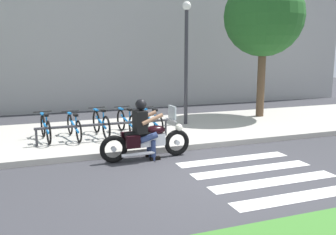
{
  "coord_description": "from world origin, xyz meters",
  "views": [
    {
      "loc": [
        -3.47,
        -6.53,
        2.53
      ],
      "look_at": [
        -0.36,
        1.82,
        0.92
      ],
      "focal_mm": 39.45,
      "sensor_mm": 36.0,
      "label": 1
    }
  ],
  "objects_px": {
    "motorcycle": "(147,140)",
    "bicycle_2": "(101,124)",
    "rider": "(143,125)",
    "bike_rack": "(105,126)",
    "bicycle_0": "(46,128)",
    "bicycle_3": "(127,122)",
    "street_lamp": "(186,52)",
    "tree_near_rack": "(264,17)",
    "bicycle_4": "(151,121)",
    "bicycle_1": "(74,127)"
  },
  "relations": [
    {
      "from": "bicycle_3",
      "to": "bike_rack",
      "type": "height_order",
      "value": "bicycle_3"
    },
    {
      "from": "bicycle_2",
      "to": "street_lamp",
      "type": "height_order",
      "value": "street_lamp"
    },
    {
      "from": "tree_near_rack",
      "to": "bicycle_4",
      "type": "bearing_deg",
      "value": -164.96
    },
    {
      "from": "bicycle_0",
      "to": "bike_rack",
      "type": "relative_size",
      "value": 0.44
    },
    {
      "from": "rider",
      "to": "tree_near_rack",
      "type": "relative_size",
      "value": 0.28
    },
    {
      "from": "bike_rack",
      "to": "tree_near_rack",
      "type": "xyz_separation_m",
      "value": [
        6.1,
        1.79,
        3.15
      ]
    },
    {
      "from": "bicycle_0",
      "to": "bicycle_3",
      "type": "bearing_deg",
      "value": -0.01
    },
    {
      "from": "bicycle_4",
      "to": "bike_rack",
      "type": "xyz_separation_m",
      "value": [
        -1.49,
        -0.55,
        0.08
      ]
    },
    {
      "from": "motorcycle",
      "to": "bicycle_0",
      "type": "xyz_separation_m",
      "value": [
        -2.18,
        2.1,
        0.04
      ]
    },
    {
      "from": "bicycle_3",
      "to": "rider",
      "type": "bearing_deg",
      "value": -93.43
    },
    {
      "from": "motorcycle",
      "to": "bicycle_0",
      "type": "distance_m",
      "value": 3.03
    },
    {
      "from": "motorcycle",
      "to": "bicycle_3",
      "type": "bearing_deg",
      "value": 88.68
    },
    {
      "from": "motorcycle",
      "to": "tree_near_rack",
      "type": "bearing_deg",
      "value": 31.72
    },
    {
      "from": "bicycle_0",
      "to": "street_lamp",
      "type": "height_order",
      "value": "street_lamp"
    },
    {
      "from": "motorcycle",
      "to": "bicycle_2",
      "type": "height_order",
      "value": "motorcycle"
    },
    {
      "from": "rider",
      "to": "bicycle_4",
      "type": "height_order",
      "value": "rider"
    },
    {
      "from": "bicycle_3",
      "to": "bicycle_4",
      "type": "distance_m",
      "value": 0.74
    },
    {
      "from": "rider",
      "to": "bicycle_0",
      "type": "height_order",
      "value": "rider"
    },
    {
      "from": "bicycle_1",
      "to": "bicycle_4",
      "type": "xyz_separation_m",
      "value": [
        2.23,
        -0.0,
        0.0
      ]
    },
    {
      "from": "rider",
      "to": "street_lamp",
      "type": "bearing_deg",
      "value": 51.55
    },
    {
      "from": "tree_near_rack",
      "to": "street_lamp",
      "type": "bearing_deg",
      "value": -172.76
    },
    {
      "from": "street_lamp",
      "to": "tree_near_rack",
      "type": "height_order",
      "value": "tree_near_rack"
    },
    {
      "from": "rider",
      "to": "street_lamp",
      "type": "relative_size",
      "value": 0.36
    },
    {
      "from": "bicycle_2",
      "to": "bicycle_3",
      "type": "distance_m",
      "value": 0.74
    },
    {
      "from": "tree_near_rack",
      "to": "bicycle_0",
      "type": "bearing_deg",
      "value": -170.72
    },
    {
      "from": "bicycle_4",
      "to": "bike_rack",
      "type": "height_order",
      "value": "bicycle_4"
    },
    {
      "from": "bicycle_0",
      "to": "bicycle_1",
      "type": "relative_size",
      "value": 0.95
    },
    {
      "from": "bicycle_0",
      "to": "bike_rack",
      "type": "distance_m",
      "value": 1.59
    },
    {
      "from": "bicycle_4",
      "to": "street_lamp",
      "type": "height_order",
      "value": "street_lamp"
    },
    {
      "from": "bike_rack",
      "to": "rider",
      "type": "bearing_deg",
      "value": -68.23
    },
    {
      "from": "motorcycle",
      "to": "rider",
      "type": "distance_m",
      "value": 0.38
    },
    {
      "from": "bicycle_1",
      "to": "bike_rack",
      "type": "relative_size",
      "value": 0.47
    },
    {
      "from": "rider",
      "to": "bicycle_2",
      "type": "height_order",
      "value": "rider"
    },
    {
      "from": "bicycle_2",
      "to": "bicycle_3",
      "type": "xyz_separation_m",
      "value": [
        0.74,
        0.0,
        -0.0
      ]
    },
    {
      "from": "bicycle_3",
      "to": "tree_near_rack",
      "type": "relative_size",
      "value": 0.32
    },
    {
      "from": "bicycle_0",
      "to": "tree_near_rack",
      "type": "bearing_deg",
      "value": 9.28
    },
    {
      "from": "street_lamp",
      "to": "bicycle_3",
      "type": "bearing_deg",
      "value": -159.16
    },
    {
      "from": "bicycle_3",
      "to": "bicycle_2",
      "type": "bearing_deg",
      "value": -179.98
    },
    {
      "from": "tree_near_rack",
      "to": "rider",
      "type": "bearing_deg",
      "value": -148.65
    },
    {
      "from": "rider",
      "to": "bicycle_3",
      "type": "height_order",
      "value": "rider"
    },
    {
      "from": "motorcycle",
      "to": "bicycle_3",
      "type": "relative_size",
      "value": 1.36
    },
    {
      "from": "rider",
      "to": "street_lamp",
      "type": "distance_m",
      "value": 4.1
    },
    {
      "from": "bicycle_2",
      "to": "tree_near_rack",
      "type": "xyz_separation_m",
      "value": [
        6.1,
        1.24,
        3.2
      ]
    },
    {
      "from": "bicycle_0",
      "to": "bicycle_1",
      "type": "distance_m",
      "value": 0.74
    },
    {
      "from": "rider",
      "to": "bicycle_2",
      "type": "relative_size",
      "value": 0.89
    },
    {
      "from": "rider",
      "to": "bicycle_0",
      "type": "xyz_separation_m",
      "value": [
        -2.1,
        2.1,
        -0.33
      ]
    },
    {
      "from": "street_lamp",
      "to": "bicycle_0",
      "type": "bearing_deg",
      "value": -169.28
    },
    {
      "from": "rider",
      "to": "bike_rack",
      "type": "bearing_deg",
      "value": 111.77
    },
    {
      "from": "bicycle_0",
      "to": "bicycle_2",
      "type": "height_order",
      "value": "bicycle_2"
    },
    {
      "from": "bicycle_3",
      "to": "street_lamp",
      "type": "distance_m",
      "value": 3.08
    }
  ]
}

